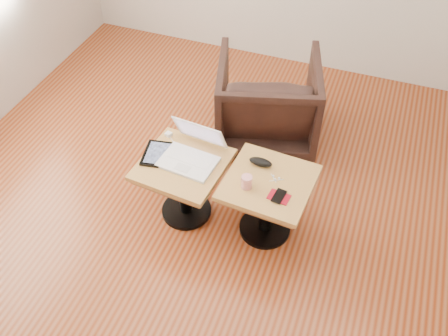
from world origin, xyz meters
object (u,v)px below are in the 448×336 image
(side_table_right, at_px, (268,194))
(armchair, at_px, (267,101))
(laptop, at_px, (192,152))
(striped_cup, at_px, (247,182))
(side_table_left, at_px, (184,176))

(side_table_right, relative_size, armchair, 0.73)
(side_table_right, relative_size, laptop, 1.47)
(laptop, bearing_deg, armchair, 80.73)
(laptop, bearing_deg, striped_cup, -10.76)
(armchair, bearing_deg, side_table_left, 57.58)
(side_table_left, relative_size, armchair, 0.74)
(laptop, height_order, striped_cup, laptop)
(striped_cup, bearing_deg, laptop, 163.44)
(side_table_right, bearing_deg, laptop, -178.94)
(armchair, bearing_deg, striped_cup, 83.04)
(side_table_left, height_order, armchair, armchair)
(armchair, bearing_deg, side_table_right, 90.63)
(striped_cup, height_order, armchair, armchair)
(side_table_right, height_order, striped_cup, striped_cup)
(side_table_right, relative_size, striped_cup, 6.58)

